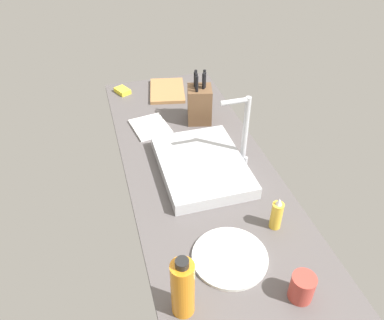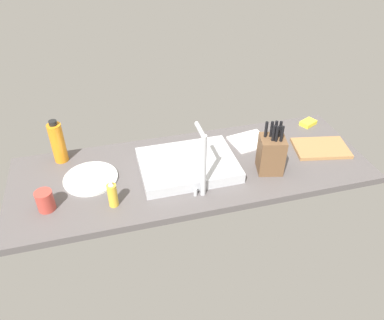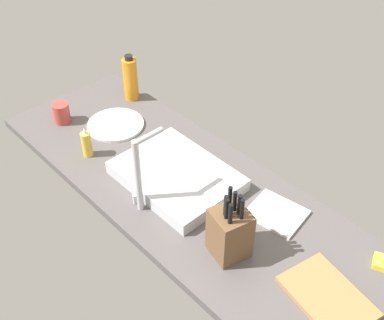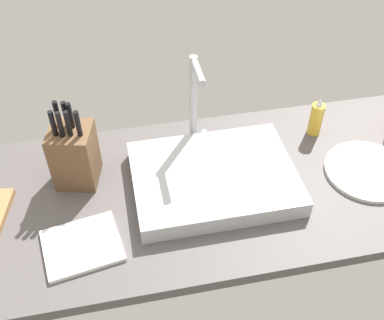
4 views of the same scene
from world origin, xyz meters
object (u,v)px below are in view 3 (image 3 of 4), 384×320
(sink_basin, at_px, (177,176))
(dish_towel, at_px, (277,213))
(knife_block, at_px, (230,232))
(dinner_plate, at_px, (116,125))
(coffee_mug, at_px, (62,113))
(soap_bottle, at_px, (87,143))
(water_bottle, at_px, (130,79))
(cutting_board, at_px, (327,297))
(faucet, at_px, (140,170))

(sink_basin, relative_size, dish_towel, 2.39)
(knife_block, height_order, dinner_plate, knife_block)
(dinner_plate, relative_size, coffee_mug, 2.73)
(dish_towel, bearing_deg, soap_bottle, 22.32)
(soap_bottle, xyz_separation_m, water_bottle, (0.22, -0.40, 0.05))
(cutting_board, distance_m, dish_towel, 0.37)
(cutting_board, height_order, dinner_plate, cutting_board)
(cutting_board, distance_m, coffee_mug, 1.37)
(cutting_board, relative_size, soap_bottle, 1.98)
(sink_basin, xyz_separation_m, soap_bottle, (0.37, 0.16, 0.03))
(sink_basin, relative_size, cutting_board, 1.68)
(knife_block, height_order, dish_towel, knife_block)
(dinner_plate, bearing_deg, dish_towel, -172.91)
(dinner_plate, bearing_deg, sink_basin, 174.69)
(dinner_plate, height_order, dish_towel, same)
(sink_basin, distance_m, dinner_plate, 0.47)
(cutting_board, relative_size, coffee_mug, 2.96)
(sink_basin, height_order, dish_towel, sink_basin)
(cutting_board, distance_m, water_bottle, 1.34)
(soap_bottle, distance_m, water_bottle, 0.46)
(dinner_plate, height_order, coffee_mug, coffee_mug)
(knife_block, relative_size, water_bottle, 1.14)
(water_bottle, xyz_separation_m, coffee_mug, (0.06, 0.35, -0.06))
(sink_basin, distance_m, soap_bottle, 0.41)
(knife_block, relative_size, soap_bottle, 1.88)
(soap_bottle, bearing_deg, knife_block, -175.61)
(water_bottle, relative_size, dinner_plate, 0.90)
(knife_block, relative_size, dish_towel, 1.35)
(cutting_board, xyz_separation_m, dinner_plate, (1.18, -0.06, -0.00))
(knife_block, bearing_deg, water_bottle, -5.76)
(water_bottle, distance_m, dish_towel, 0.99)
(knife_block, xyz_separation_m, water_bottle, (0.98, -0.34, 0.01))
(cutting_board, bearing_deg, sink_basin, -1.17)
(sink_basin, bearing_deg, cutting_board, 178.83)
(knife_block, distance_m, cutting_board, 0.36)
(cutting_board, height_order, water_bottle, water_bottle)
(sink_basin, bearing_deg, faucet, 95.71)
(soap_bottle, bearing_deg, dinner_plate, -66.40)
(sink_basin, relative_size, knife_block, 1.77)
(soap_bottle, bearing_deg, sink_basin, -156.57)
(water_bottle, bearing_deg, dish_towel, 174.71)
(faucet, relative_size, dinner_plate, 1.23)
(faucet, xyz_separation_m, knife_block, (-0.36, -0.08, -0.08))
(water_bottle, bearing_deg, faucet, 145.58)
(sink_basin, distance_m, water_bottle, 0.65)
(knife_block, bearing_deg, cutting_board, -151.53)
(sink_basin, height_order, knife_block, knife_block)
(dish_towel, bearing_deg, cutting_board, 154.10)
(dinner_plate, bearing_deg, soap_bottle, 113.60)
(sink_basin, relative_size, water_bottle, 2.02)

